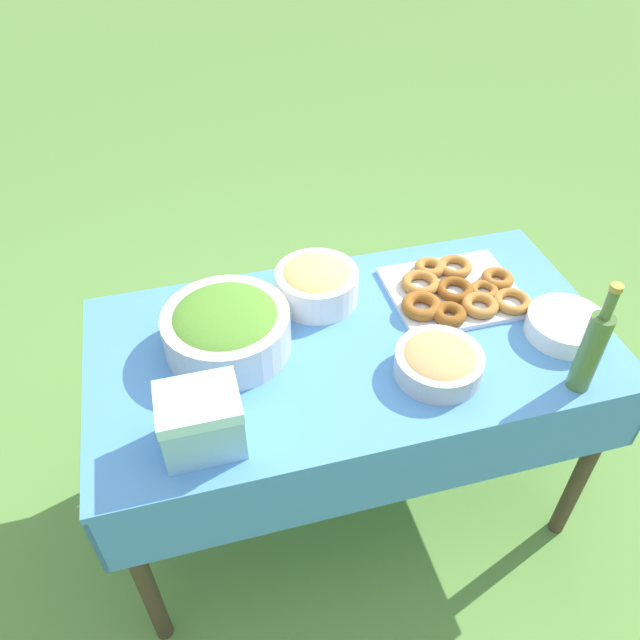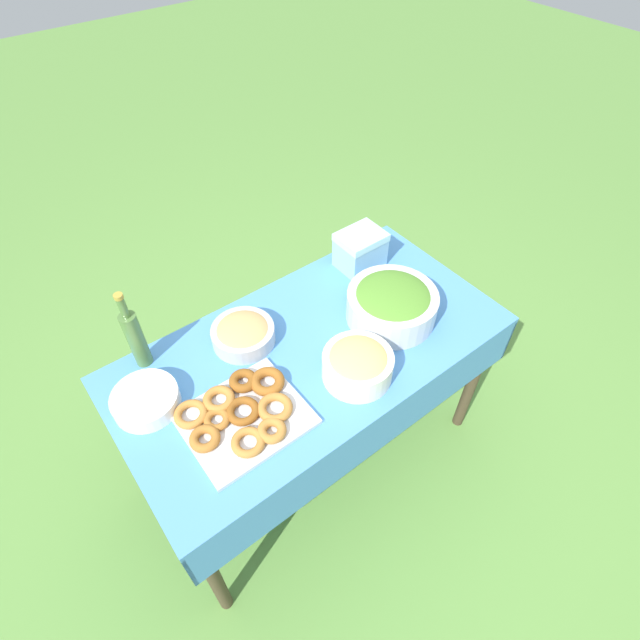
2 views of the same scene
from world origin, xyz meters
The scene contains 9 objects.
ground_plane centered at (0.00, 0.00, 0.00)m, with size 14.00×14.00×0.00m, color #609342.
picnic_table centered at (0.00, 0.00, 0.67)m, with size 1.46×0.76×0.77m.
salad_bowl centered at (0.34, -0.06, 0.85)m, with size 0.35×0.35×0.14m.
pasta_bowl centered at (0.05, -0.20, 0.84)m, with size 0.25×0.25×0.12m.
donut_platter centered at (-0.36, -0.10, 0.80)m, with size 0.42×0.35×0.05m.
plate_stack centered at (-0.59, 0.13, 0.80)m, with size 0.22×0.22×0.06m.
olive_oil_bottle centered at (-0.52, 0.31, 0.91)m, with size 0.06×0.06×0.33m.
bread_bowl centered at (-0.18, 0.18, 0.82)m, with size 0.23×0.23×0.09m.
cooler_box centered at (0.44, 0.24, 0.86)m, with size 0.19×0.15×0.16m.
Camera 2 is at (-0.70, -0.96, 2.19)m, focal length 28.00 mm.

